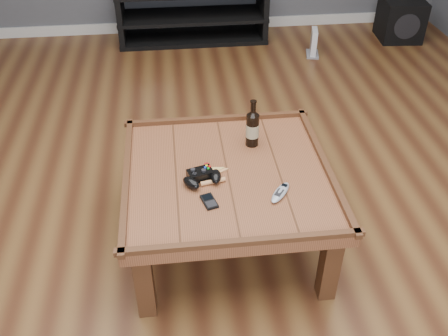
{
  "coord_description": "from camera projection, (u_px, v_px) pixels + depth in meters",
  "views": [
    {
      "loc": [
        -0.24,
        -1.91,
        1.92
      ],
      "look_at": [
        -0.02,
        -0.05,
        0.52
      ],
      "focal_mm": 40.0,
      "sensor_mm": 36.0,
      "label": 1
    }
  ],
  "objects": [
    {
      "name": "pizza_slice",
      "position": [
        209.0,
        174.0,
        2.4
      ],
      "size": [
        0.17,
        0.24,
        0.02
      ],
      "rotation": [
        0.0,
        0.0,
        0.21
      ],
      "color": "tan",
      "rests_on": "coffee_table"
    },
    {
      "name": "game_controller",
      "position": [
        202.0,
        177.0,
        2.35
      ],
      "size": [
        0.2,
        0.17,
        0.06
      ],
      "rotation": [
        0.0,
        0.0,
        0.29
      ],
      "color": "black",
      "rests_on": "coffee_table"
    },
    {
      "name": "smartphone",
      "position": [
        209.0,
        201.0,
        2.24
      ],
      "size": [
        0.08,
        0.11,
        0.01
      ],
      "rotation": [
        0.0,
        0.0,
        0.27
      ],
      "color": "black",
      "rests_on": "coffee_table"
    },
    {
      "name": "subwoofer",
      "position": [
        401.0,
        19.0,
        4.78
      ],
      "size": [
        0.41,
        0.41,
        0.38
      ],
      "rotation": [
        0.0,
        0.0,
        -0.08
      ],
      "color": "black",
      "rests_on": "ground"
    },
    {
      "name": "coffee_table",
      "position": [
        227.0,
        182.0,
        2.46
      ],
      "size": [
        1.03,
        1.03,
        0.48
      ],
      "color": "brown",
      "rests_on": "ground"
    },
    {
      "name": "baseboard",
      "position": [
        192.0,
        25.0,
        5.03
      ],
      "size": [
        5.0,
        0.02,
        0.1
      ],
      "primitive_type": "cube",
      "color": "silver",
      "rests_on": "ground"
    },
    {
      "name": "media_console",
      "position": [
        193.0,
        14.0,
        4.73
      ],
      "size": [
        1.4,
        0.45,
        0.5
      ],
      "color": "black",
      "rests_on": "ground"
    },
    {
      "name": "ground",
      "position": [
        227.0,
        239.0,
        2.69
      ],
      "size": [
        6.0,
        6.0,
        0.0
      ],
      "primitive_type": "plane",
      "color": "#462514",
      "rests_on": "ground"
    },
    {
      "name": "game_console",
      "position": [
        313.0,
        44.0,
        4.51
      ],
      "size": [
        0.14,
        0.21,
        0.24
      ],
      "rotation": [
        0.0,
        0.0,
        -0.21
      ],
      "color": "gray",
      "rests_on": "ground"
    },
    {
      "name": "remote_control",
      "position": [
        280.0,
        192.0,
        2.28
      ],
      "size": [
        0.14,
        0.16,
        0.02
      ],
      "rotation": [
        0.0,
        0.0,
        -0.62
      ],
      "color": "#999FA6",
      "rests_on": "coffee_table"
    },
    {
      "name": "beer_bottle",
      "position": [
        252.0,
        127.0,
        2.55
      ],
      "size": [
        0.07,
        0.07,
        0.26
      ],
      "color": "black",
      "rests_on": "coffee_table"
    }
  ]
}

